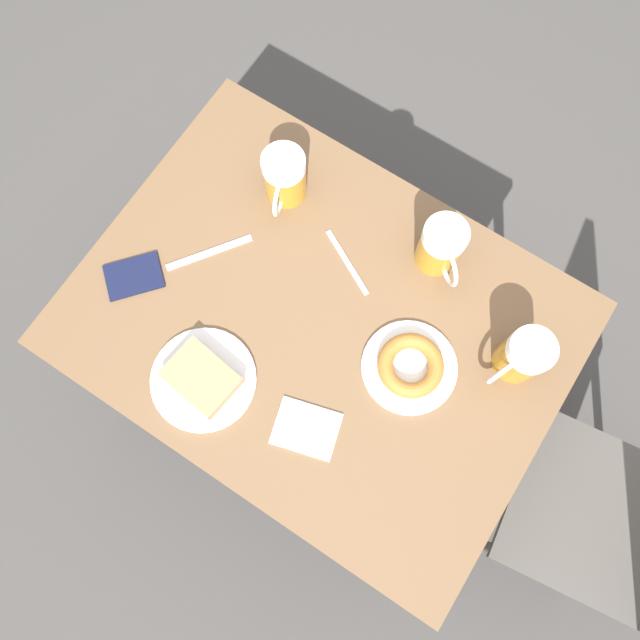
{
  "coord_description": "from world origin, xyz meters",
  "views": [
    {
      "loc": [
        0.3,
        0.19,
        2.05
      ],
      "look_at": [
        0.0,
        0.0,
        0.74
      ],
      "focal_mm": 35.0,
      "sensor_mm": 36.0,
      "label": 1
    }
  ],
  "objects_px": {
    "plate_with_cake": "(202,379)",
    "beer_mug_center": "(441,246)",
    "plate_with_donut": "(410,366)",
    "passport_near_edge": "(134,276)",
    "beer_mug_left": "(284,177)",
    "fork": "(347,262)",
    "knife": "(210,252)",
    "napkin_folded": "(306,429)",
    "beer_mug_right": "(522,356)"
  },
  "relations": [
    {
      "from": "plate_with_cake",
      "to": "beer_mug_center",
      "type": "distance_m",
      "value": 0.59
    },
    {
      "from": "plate_with_donut",
      "to": "passport_near_edge",
      "type": "relative_size",
      "value": 1.37
    },
    {
      "from": "passport_near_edge",
      "to": "beer_mug_left",
      "type": "bearing_deg",
      "value": 154.79
    },
    {
      "from": "plate_with_cake",
      "to": "passport_near_edge",
      "type": "relative_size",
      "value": 1.5
    },
    {
      "from": "plate_with_cake",
      "to": "beer_mug_center",
      "type": "bearing_deg",
      "value": 151.66
    },
    {
      "from": "beer_mug_center",
      "to": "fork",
      "type": "height_order",
      "value": "beer_mug_center"
    },
    {
      "from": "knife",
      "to": "passport_near_edge",
      "type": "bearing_deg",
      "value": -37.56
    },
    {
      "from": "plate_with_cake",
      "to": "napkin_folded",
      "type": "bearing_deg",
      "value": 97.86
    },
    {
      "from": "knife",
      "to": "plate_with_cake",
      "type": "bearing_deg",
      "value": 32.96
    },
    {
      "from": "plate_with_donut",
      "to": "beer_mug_center",
      "type": "distance_m",
      "value": 0.27
    },
    {
      "from": "fork",
      "to": "knife",
      "type": "xyz_separation_m",
      "value": [
        0.15,
        -0.28,
        -0.0
      ]
    },
    {
      "from": "beer_mug_right",
      "to": "passport_near_edge",
      "type": "height_order",
      "value": "beer_mug_right"
    },
    {
      "from": "beer_mug_left",
      "to": "knife",
      "type": "distance_m",
      "value": 0.24
    },
    {
      "from": "beer_mug_right",
      "to": "knife",
      "type": "xyz_separation_m",
      "value": [
        0.15,
        -0.7,
        -0.07
      ]
    },
    {
      "from": "napkin_folded",
      "to": "beer_mug_right",
      "type": "bearing_deg",
      "value": 140.59
    },
    {
      "from": "beer_mug_right",
      "to": "knife",
      "type": "height_order",
      "value": "beer_mug_right"
    },
    {
      "from": "beer_mug_left",
      "to": "napkin_folded",
      "type": "xyz_separation_m",
      "value": [
        0.44,
        0.34,
        -0.07
      ]
    },
    {
      "from": "fork",
      "to": "beer_mug_center",
      "type": "bearing_deg",
      "value": 126.27
    },
    {
      "from": "plate_with_donut",
      "to": "beer_mug_center",
      "type": "bearing_deg",
      "value": -162.44
    },
    {
      "from": "fork",
      "to": "knife",
      "type": "height_order",
      "value": "same"
    },
    {
      "from": "beer_mug_right",
      "to": "fork",
      "type": "relative_size",
      "value": 0.87
    },
    {
      "from": "beer_mug_right",
      "to": "passport_near_edge",
      "type": "distance_m",
      "value": 0.87
    },
    {
      "from": "plate_with_cake",
      "to": "beer_mug_left",
      "type": "bearing_deg",
      "value": -167.97
    },
    {
      "from": "beer_mug_left",
      "to": "beer_mug_center",
      "type": "xyz_separation_m",
      "value": [
        -0.05,
        0.38,
        0.0
      ]
    },
    {
      "from": "beer_mug_center",
      "to": "beer_mug_right",
      "type": "bearing_deg",
      "value": 65.59
    },
    {
      "from": "passport_near_edge",
      "to": "fork",
      "type": "bearing_deg",
      "value": 126.99
    },
    {
      "from": "beer_mug_right",
      "to": "fork",
      "type": "xyz_separation_m",
      "value": [
        0.0,
        -0.43,
        -0.07
      ]
    },
    {
      "from": "napkin_folded",
      "to": "knife",
      "type": "bearing_deg",
      "value": -118.0
    },
    {
      "from": "plate_with_cake",
      "to": "passport_near_edge",
      "type": "distance_m",
      "value": 0.29
    },
    {
      "from": "plate_with_donut",
      "to": "fork",
      "type": "relative_size",
      "value": 1.29
    },
    {
      "from": "napkin_folded",
      "to": "fork",
      "type": "distance_m",
      "value": 0.39
    },
    {
      "from": "beer_mug_center",
      "to": "fork",
      "type": "xyz_separation_m",
      "value": [
        0.12,
        -0.16,
        -0.07
      ]
    },
    {
      "from": "beer_mug_left",
      "to": "passport_near_edge",
      "type": "relative_size",
      "value": 0.93
    },
    {
      "from": "napkin_folded",
      "to": "knife",
      "type": "relative_size",
      "value": 0.89
    },
    {
      "from": "plate_with_donut",
      "to": "passport_near_edge",
      "type": "xyz_separation_m",
      "value": [
        0.16,
        -0.63,
        -0.02
      ]
    },
    {
      "from": "plate_with_donut",
      "to": "fork",
      "type": "height_order",
      "value": "plate_with_donut"
    },
    {
      "from": "beer_mug_center",
      "to": "beer_mug_left",
      "type": "bearing_deg",
      "value": -82.79
    },
    {
      "from": "beer_mug_left",
      "to": "fork",
      "type": "bearing_deg",
      "value": 71.59
    },
    {
      "from": "napkin_folded",
      "to": "fork",
      "type": "xyz_separation_m",
      "value": [
        -0.36,
        -0.13,
        -0.0
      ]
    },
    {
      "from": "passport_near_edge",
      "to": "plate_with_cake",
      "type": "bearing_deg",
      "value": 68.63
    },
    {
      "from": "plate_with_donut",
      "to": "beer_mug_right",
      "type": "height_order",
      "value": "beer_mug_right"
    },
    {
      "from": "beer_mug_center",
      "to": "napkin_folded",
      "type": "xyz_separation_m",
      "value": [
        0.48,
        -0.04,
        -0.07
      ]
    },
    {
      "from": "beer_mug_center",
      "to": "knife",
      "type": "bearing_deg",
      "value": -58.63
    },
    {
      "from": "plate_with_cake",
      "to": "plate_with_donut",
      "type": "bearing_deg",
      "value": 126.45
    },
    {
      "from": "knife",
      "to": "beer_mug_center",
      "type": "bearing_deg",
      "value": 121.37
    },
    {
      "from": "beer_mug_left",
      "to": "beer_mug_right",
      "type": "xyz_separation_m",
      "value": [
        0.07,
        0.64,
        0.0
      ]
    },
    {
      "from": "beer_mug_left",
      "to": "beer_mug_center",
      "type": "relative_size",
      "value": 1.01
    },
    {
      "from": "beer_mug_right",
      "to": "passport_near_edge",
      "type": "relative_size",
      "value": 0.92
    },
    {
      "from": "beer_mug_left",
      "to": "napkin_folded",
      "type": "relative_size",
      "value": 0.9
    },
    {
      "from": "knife",
      "to": "plate_with_donut",
      "type": "bearing_deg",
      "value": 91.79
    }
  ]
}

